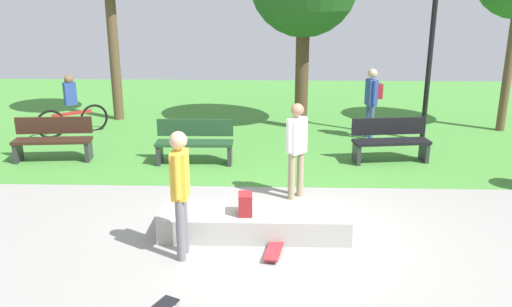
{
  "coord_description": "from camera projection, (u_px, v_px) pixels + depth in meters",
  "views": [
    {
      "loc": [
        -0.05,
        -7.1,
        3.53
      ],
      "look_at": [
        -0.3,
        0.81,
        1.06
      ],
      "focal_mm": 37.25,
      "sensor_mm": 36.0,
      "label": 1
    }
  ],
  "objects": [
    {
      "name": "lamp_post",
      "position": [
        433.0,
        30.0,
        12.13
      ],
      "size": [
        0.28,
        0.28,
        4.32
      ],
      "color": "black",
      "rests_on": "ground_plane"
    },
    {
      "name": "grass_lawn",
      "position": [
        274.0,
        114.0,
        15.51
      ],
      "size": [
        26.6,
        11.88,
        0.01
      ],
      "primitive_type": "cube",
      "color": "#478C38",
      "rests_on": "ground_plane"
    },
    {
      "name": "cyclist_on_bicycle",
      "position": [
        72.0,
        109.0,
        13.25
      ],
      "size": [
        1.47,
        1.17,
        1.52
      ],
      "color": "black",
      "rests_on": "ground_plane"
    },
    {
      "name": "skater_performing_trick",
      "position": [
        180.0,
        185.0,
        7.01
      ],
      "size": [
        0.23,
        0.43,
        1.78
      ],
      "color": "slate",
      "rests_on": "ground_plane"
    },
    {
      "name": "skater_watching",
      "position": [
        297.0,
        144.0,
        9.08
      ],
      "size": [
        0.37,
        0.37,
        1.69
      ],
      "color": "tan",
      "rests_on": "ground_plane"
    },
    {
      "name": "park_bench_by_oak",
      "position": [
        390.0,
        139.0,
        11.18
      ],
      "size": [
        1.65,
        0.68,
        0.91
      ],
      "color": "black",
      "rests_on": "ground_plane"
    },
    {
      "name": "ground_plane",
      "position": [
        275.0,
        239.0,
        7.83
      ],
      "size": [
        28.0,
        28.0,
        0.0
      ],
      "primitive_type": "plane",
      "color": "gray"
    },
    {
      "name": "concrete_ledge",
      "position": [
        255.0,
        223.0,
        7.93
      ],
      "size": [
        2.8,
        0.83,
        0.37
      ],
      "primitive_type": "cube",
      "color": "#A8A59E",
      "rests_on": "ground_plane"
    },
    {
      "name": "skateboard_by_ledge",
      "position": [
        275.0,
        247.0,
        7.43
      ],
      "size": [
        0.33,
        0.82,
        0.08
      ],
      "color": "#A5262D",
      "rests_on": "ground_plane"
    },
    {
      "name": "pedestrian_with_backpack",
      "position": [
        372.0,
        97.0,
        12.73
      ],
      "size": [
        0.39,
        0.42,
        1.71
      ],
      "color": "#3F5184",
      "rests_on": "ground_plane"
    },
    {
      "name": "park_bench_near_lamppost",
      "position": [
        195.0,
        141.0,
        11.07
      ],
      "size": [
        1.61,
        0.49,
        0.91
      ],
      "color": "#1E4223",
      "rests_on": "ground_plane"
    },
    {
      "name": "park_bench_near_path",
      "position": [
        53.0,
        138.0,
        11.26
      ],
      "size": [
        1.64,
        0.62,
        0.91
      ],
      "color": "#331E14",
      "rests_on": "ground_plane"
    },
    {
      "name": "backpack_on_ledge",
      "position": [
        245.0,
        204.0,
        7.72
      ],
      "size": [
        0.22,
        0.29,
        0.32
      ],
      "primitive_type": "cube",
      "rotation": [
        0.0,
        0.0,
        4.77
      ],
      "color": "maroon",
      "rests_on": "concrete_ledge"
    }
  ]
}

